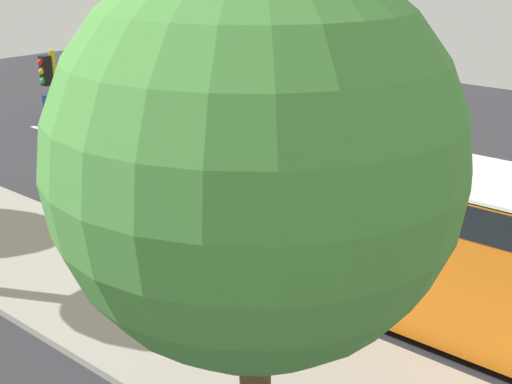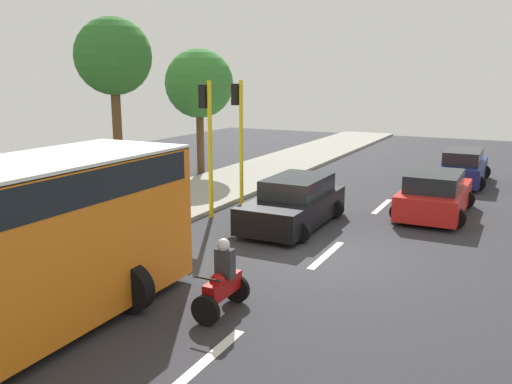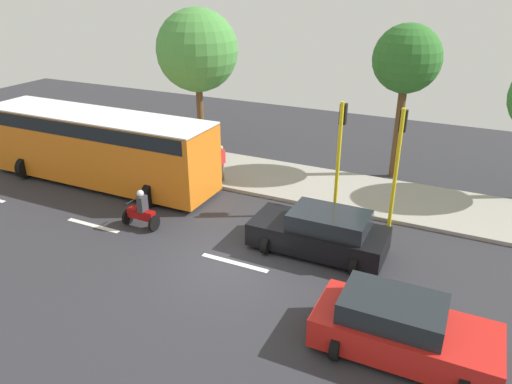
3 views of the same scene
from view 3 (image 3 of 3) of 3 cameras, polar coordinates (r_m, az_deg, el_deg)
The scene contains 14 objects.
ground_plane at distance 15.94m, azimuth -2.55°, elevation -8.54°, with size 40.00×60.00×0.10m, color #2D2D33.
sidewalk at distance 21.58m, azimuth 6.11°, elevation 0.92°, with size 4.00×60.00×0.15m, color #9E998E.
lane_stripe_north at distance 14.58m, azimuth 19.43°, elevation -13.38°, with size 0.20×2.40×0.01m, color white.
lane_stripe_mid at distance 15.91m, azimuth -2.56°, elevation -8.37°, with size 0.20×2.40×0.01m, color white.
lane_stripe_south at distance 19.12m, azimuth -18.73°, elevation -3.78°, with size 0.20×2.40×0.01m, color white.
car_black at distance 16.31m, azimuth 7.65°, elevation -4.80°, with size 2.35×4.53×1.52m.
car_red at distance 12.70m, azimuth 16.85°, elevation -15.27°, with size 2.36×4.38×1.52m.
city_bus at distance 22.37m, azimuth -18.23°, elevation 5.52°, with size 3.20×11.00×3.16m.
motorcycle at distance 18.20m, azimuth -13.49°, elevation -2.30°, with size 0.60×1.30×1.53m.
pedestrian_near_signal at distance 21.29m, azimuth -4.16°, elevation 3.53°, with size 0.40×0.24×1.69m.
traffic_light_corner at distance 18.12m, azimuth 9.94°, elevation 5.74°, with size 0.49×0.24×4.50m.
traffic_light_midblock at distance 17.72m, azimuth 16.56°, elevation 4.65°, with size 0.49×0.24×4.50m.
street_tree_south at distance 22.03m, azimuth 17.43°, elevation 14.66°, with size 2.91×2.91×6.83m.
street_tree_center at distance 25.95m, azimuth -6.98°, elevation 16.29°, with size 4.23×4.23×7.18m.
Camera 3 is at (-11.79, -6.37, 8.59)m, focal length 33.77 mm.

